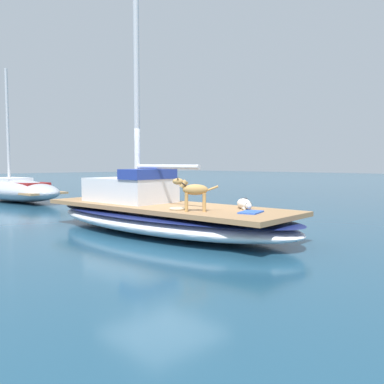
{
  "coord_description": "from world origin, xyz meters",
  "views": [
    {
      "loc": [
        -6.22,
        -7.47,
        1.64
      ],
      "look_at": [
        0.0,
        -1.0,
        1.01
      ],
      "focal_mm": 38.35,
      "sensor_mm": 36.0,
      "label": 1
    }
  ],
  "objects": [
    {
      "name": "dog_tan",
      "position": [
        -0.45,
        -1.5,
        1.08
      ],
      "size": [
        0.73,
        0.71,
        0.7
      ],
      "color": "tan",
      "rests_on": "sailboat_main"
    },
    {
      "name": "coiled_rope",
      "position": [
        -0.47,
        -1.04,
        0.68
      ],
      "size": [
        0.32,
        0.32,
        0.04
      ],
      "primitive_type": "torus",
      "color": "beige",
      "rests_on": "sailboat_main"
    },
    {
      "name": "cabin_house",
      "position": [
        -0.11,
        1.11,
        1.01
      ],
      "size": [
        1.59,
        2.34,
        0.84
      ],
      "color": "silver",
      "rests_on": "sailboat_main"
    },
    {
      "name": "sailboat_main",
      "position": [
        0.0,
        0.0,
        0.34
      ],
      "size": [
        3.15,
        7.43,
        0.66
      ],
      "color": "white",
      "rests_on": "ground"
    },
    {
      "name": "mast_main",
      "position": [
        -0.08,
        0.76,
        4.33
      ],
      "size": [
        0.14,
        2.27,
        8.1
      ],
      "color": "silver",
      "rests_on": "sailboat_main"
    },
    {
      "name": "moored_boat_far_astern",
      "position": [
        0.54,
        10.53,
        0.51
      ],
      "size": [
        2.62,
        6.26,
        5.75
      ],
      "color": "#B2B7C1",
      "rests_on": "ground"
    },
    {
      "name": "dog_white",
      "position": [
        0.67,
        -1.93,
        0.77
      ],
      "size": [
        0.63,
        0.82,
        0.22
      ],
      "color": "silver",
      "rests_on": "sailboat_main"
    },
    {
      "name": "deck_towel",
      "position": [
        0.2,
        -2.48,
        0.68
      ],
      "size": [
        0.64,
        0.52,
        0.03
      ],
      "primitive_type": "cube",
      "rotation": [
        0.0,
        0.0,
        0.32
      ],
      "color": "blue",
      "rests_on": "sailboat_main"
    },
    {
      "name": "ground_plane",
      "position": [
        0.0,
        0.0,
        0.0
      ],
      "size": [
        120.0,
        120.0,
        0.0
      ],
      "primitive_type": "plane",
      "color": "navy"
    },
    {
      "name": "deck_winch",
      "position": [
        0.88,
        -1.75,
        0.76
      ],
      "size": [
        0.16,
        0.16,
        0.21
      ],
      "color": "#B7B7BC",
      "rests_on": "sailboat_main"
    }
  ]
}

